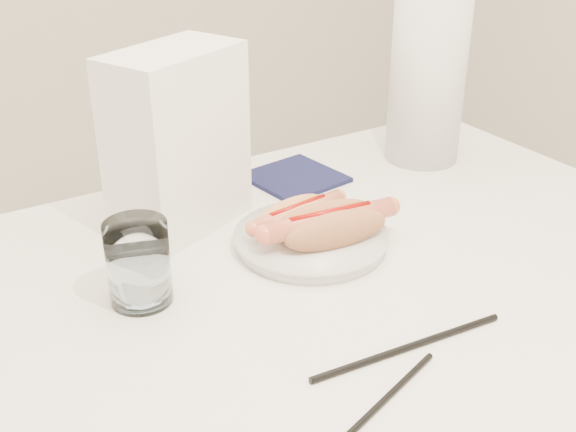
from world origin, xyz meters
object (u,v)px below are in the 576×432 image
hotdog_right (330,226)px  paper_towel_roll (427,79)px  hotdog_left (298,216)px  plate (311,241)px  table (302,319)px  napkin_box (177,141)px  water_glass (138,263)px

hotdog_right → paper_towel_roll: 0.40m
hotdog_right → hotdog_left: bearing=114.5°
plate → hotdog_right: 0.04m
table → napkin_box: (-0.06, 0.23, 0.19)m
hotdog_left → hotdog_right: bearing=-79.8°
hotdog_right → water_glass: (-0.26, 0.02, 0.01)m
plate → hotdog_left: (-0.00, 0.03, 0.03)m
napkin_box → water_glass: bearing=-152.6°
table → paper_towel_roll: paper_towel_roll is taller
hotdog_right → napkin_box: bearing=132.6°
napkin_box → plate: bearing=-76.2°
hotdog_left → table: bearing=-127.1°
paper_towel_roll → napkin_box: bearing=-178.9°
water_glass → table: bearing=-19.5°
plate → paper_towel_roll: bearing=25.7°
table → plate: size_ratio=5.81×
napkin_box → table: bearing=-98.3°
plate → paper_towel_roll: 0.41m
paper_towel_roll → hotdog_right: bearing=-149.9°
table → napkin_box: napkin_box is taller
hotdog_left → water_glass: bearing=178.8°
hotdog_right → paper_towel_roll: bearing=36.6°
water_glass → napkin_box: napkin_box is taller
hotdog_left → napkin_box: napkin_box is taller
table → hotdog_left: bearing=60.7°
hotdog_left → hotdog_right: size_ratio=0.81×
hotdog_right → table: bearing=-142.7°
hotdog_left → hotdog_right: hotdog_right is taller
plate → water_glass: 0.25m
paper_towel_roll → table: bearing=-149.7°
paper_towel_roll → water_glass: bearing=-164.2°
table → water_glass: size_ratio=11.33×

